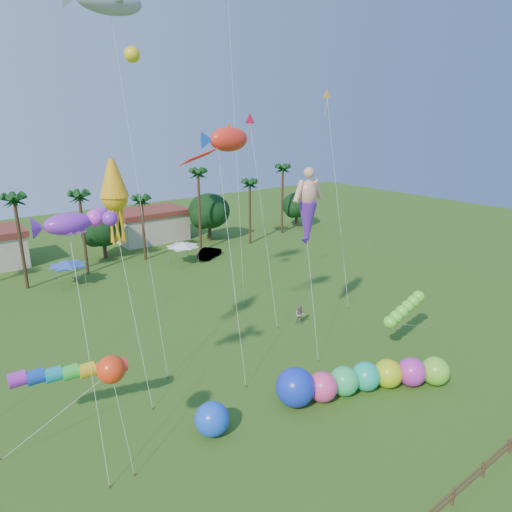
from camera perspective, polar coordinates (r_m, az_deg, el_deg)
ground at (r=29.88m, az=12.60°, el=-21.48°), size 160.00×160.00×0.00m
tree_line at (r=64.03m, az=-16.17°, el=3.64°), size 69.46×8.91×11.00m
buildings_row at (r=68.23m, az=-23.07°, el=1.77°), size 35.00×7.00×4.00m
tent_row at (r=54.56m, az=-22.35°, el=-0.93°), size 31.00×4.00×0.60m
fence at (r=27.09m, az=23.43°, el=-25.72°), size 36.12×0.12×1.00m
car_b at (r=62.16m, az=-5.83°, el=0.43°), size 4.44×3.36×1.40m
spectator_b at (r=42.44m, az=5.51°, el=-7.35°), size 1.09×1.14×1.85m
caterpillar_inflatable at (r=33.24m, az=12.62°, el=-14.80°), size 12.35×6.96×2.62m
blue_ball at (r=29.15m, az=-5.53°, el=-19.62°), size 2.09×2.09×2.09m
rainbow_tube at (r=30.24m, az=-19.73°, el=-13.77°), size 8.77×2.20×3.88m
green_worm at (r=38.05m, az=16.42°, el=-7.92°), size 9.76×1.50×3.43m
orange_ball_kite at (r=24.88m, az=-17.63°, el=-13.37°), size 1.86×1.88×6.89m
merman_kite at (r=36.79m, az=6.47°, el=5.51°), size 3.47×5.11×14.10m
fish_kite at (r=32.90m, az=-3.41°, el=14.35°), size 4.72×5.53×17.82m
shark_kite at (r=36.55m, az=-17.84°, el=28.05°), size 6.27×7.48×26.94m
squid_kite at (r=30.42m, az=-17.25°, el=6.89°), size 2.14×4.85×16.03m
lobster_kite at (r=24.29m, az=-22.43°, el=3.73°), size 4.34×4.79×14.14m
delta_kite_red at (r=41.35m, az=-0.71°, el=16.21°), size 1.22×4.79×18.71m
delta_kite_yellow at (r=46.04m, az=8.92°, el=18.67°), size 1.12×4.53×20.88m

